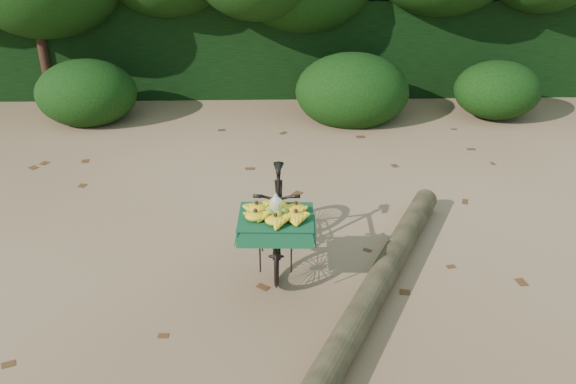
{
  "coord_description": "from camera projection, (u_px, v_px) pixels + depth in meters",
  "views": [
    {
      "loc": [
        0.16,
        -5.71,
        3.61
      ],
      "look_at": [
        0.29,
        -0.36,
        0.93
      ],
      "focal_mm": 38.0,
      "sensor_mm": 36.0,
      "label": 1
    }
  ],
  "objects": [
    {
      "name": "bush_clumps",
      "position": [
        294.0,
        94.0,
        10.37
      ],
      "size": [
        8.8,
        1.7,
        0.9
      ],
      "primitive_type": null,
      "color": "black",
      "rests_on": "ground"
    },
    {
      "name": "hedge_backdrop",
      "position": [
        265.0,
        41.0,
        11.94
      ],
      "size": [
        26.0,
        1.8,
        1.8
      ],
      "primitive_type": "cube",
      "color": "black",
      "rests_on": "ground"
    },
    {
      "name": "ground",
      "position": [
        261.0,
        253.0,
        6.72
      ],
      "size": [
        80.0,
        80.0,
        0.0
      ],
      "primitive_type": "plane",
      "color": "tan",
      "rests_on": "ground"
    },
    {
      "name": "vendor_bicycle",
      "position": [
        278.0,
        217.0,
        6.4
      ],
      "size": [
        0.73,
        1.74,
        1.0
      ],
      "rotation": [
        0.0,
        0.0,
        -0.04
      ],
      "color": "black",
      "rests_on": "ground"
    },
    {
      "name": "leaf_litter",
      "position": [
        262.0,
        223.0,
        7.3
      ],
      "size": [
        7.0,
        7.3,
        0.01
      ],
      "primitive_type": null,
      "color": "#502D15",
      "rests_on": "ground"
    },
    {
      "name": "fallen_log",
      "position": [
        381.0,
        278.0,
        6.05
      ],
      "size": [
        1.92,
        3.51,
        0.27
      ],
      "primitive_type": "cylinder",
      "rotation": [
        1.57,
        0.0,
        -0.46
      ],
      "color": "brown",
      "rests_on": "ground"
    }
  ]
}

